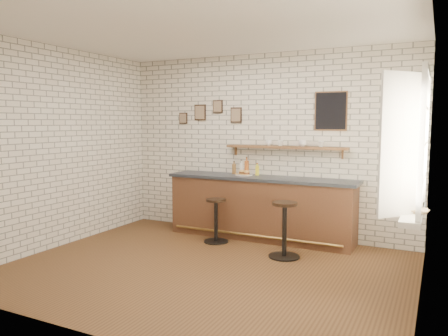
{
  "coord_description": "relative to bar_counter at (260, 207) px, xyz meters",
  "views": [
    {
      "loc": [
        2.63,
        -4.78,
        1.88
      ],
      "look_at": [
        -0.19,
        0.9,
        1.21
      ],
      "focal_mm": 35.0,
      "sensor_mm": 36.0,
      "label": 1
    }
  ],
  "objects": [
    {
      "name": "ground",
      "position": [
        -0.06,
        -1.7,
        -0.51
      ],
      "size": [
        5.0,
        5.0,
        0.0
      ],
      "primitive_type": "plane",
      "color": "brown",
      "rests_on": "ground"
    },
    {
      "name": "bar_counter",
      "position": [
        0.0,
        0.0,
        0.0
      ],
      "size": [
        3.1,
        0.65,
        1.01
      ],
      "color": "brown",
      "rests_on": "ground"
    },
    {
      "name": "sandwich_plate",
      "position": [
        -0.31,
        0.04,
        0.51
      ],
      "size": [
        0.28,
        0.28,
        0.01
      ],
      "primitive_type": "cylinder",
      "color": "white",
      "rests_on": "bar_counter"
    },
    {
      "name": "ciabatta_sandwich",
      "position": [
        -0.3,
        0.04,
        0.55
      ],
      "size": [
        0.24,
        0.17,
        0.07
      ],
      "color": "#DEAD5B",
      "rests_on": "sandwich_plate"
    },
    {
      "name": "potato_chips",
      "position": [
        -0.33,
        0.04,
        0.52
      ],
      "size": [
        0.26,
        0.19,
        0.0
      ],
      "color": "gold",
      "rests_on": "sandwich_plate"
    },
    {
      "name": "bitters_bottle_brown",
      "position": [
        -0.54,
        0.14,
        0.59
      ],
      "size": [
        0.07,
        0.07,
        0.22
      ],
      "color": "brown",
      "rests_on": "bar_counter"
    },
    {
      "name": "bitters_bottle_white",
      "position": [
        -0.4,
        0.14,
        0.6
      ],
      "size": [
        0.06,
        0.06,
        0.24
      ],
      "color": "white",
      "rests_on": "bar_counter"
    },
    {
      "name": "bitters_bottle_amber",
      "position": [
        -0.31,
        0.14,
        0.62
      ],
      "size": [
        0.07,
        0.07,
        0.3
      ],
      "color": "#A24D1A",
      "rests_on": "bar_counter"
    },
    {
      "name": "condiment_bottle_yellow",
      "position": [
        -0.12,
        0.14,
        0.59
      ],
      "size": [
        0.06,
        0.06,
        0.2
      ],
      "color": "yellow",
      "rests_on": "bar_counter"
    },
    {
      "name": "bar_stool_left",
      "position": [
        -0.53,
        -0.53,
        -0.14
      ],
      "size": [
        0.38,
        0.38,
        0.69
      ],
      "color": "black",
      "rests_on": "ground"
    },
    {
      "name": "bar_stool_right",
      "position": [
        0.68,
        -0.79,
        -0.09
      ],
      "size": [
        0.43,
        0.43,
        0.78
      ],
      "color": "black",
      "rests_on": "ground"
    },
    {
      "name": "wall_shelf",
      "position": [
        0.34,
        0.2,
        0.97
      ],
      "size": [
        2.0,
        0.18,
        0.18
      ],
      "color": "brown",
      "rests_on": "ground"
    },
    {
      "name": "shelf_cup_a",
      "position": [
        0.06,
        0.2,
        1.04
      ],
      "size": [
        0.14,
        0.14,
        0.09
      ],
      "primitive_type": "imported",
      "rotation": [
        0.0,
        0.0,
        0.2
      ],
      "color": "white",
      "rests_on": "wall_shelf"
    },
    {
      "name": "shelf_cup_b",
      "position": [
        0.26,
        0.2,
        1.04
      ],
      "size": [
        0.13,
        0.13,
        0.09
      ],
      "primitive_type": "imported",
      "rotation": [
        0.0,
        0.0,
        0.92
      ],
      "color": "white",
      "rests_on": "wall_shelf"
    },
    {
      "name": "shelf_cup_c",
      "position": [
        0.62,
        0.2,
        1.04
      ],
      "size": [
        0.16,
        0.16,
        0.1
      ],
      "primitive_type": "imported",
      "rotation": [
        0.0,
        0.0,
        1.32
      ],
      "color": "white",
      "rests_on": "wall_shelf"
    },
    {
      "name": "shelf_cup_d",
      "position": [
        0.91,
        0.2,
        1.04
      ],
      "size": [
        0.13,
        0.13,
        0.09
      ],
      "primitive_type": "imported",
      "rotation": [
        0.0,
        0.0,
        0.46
      ],
      "color": "white",
      "rests_on": "wall_shelf"
    },
    {
      "name": "back_wall_decor",
      "position": [
        0.16,
        0.28,
        1.54
      ],
      "size": [
        2.96,
        0.02,
        0.56
      ],
      "color": "black",
      "rests_on": "ground"
    },
    {
      "name": "window_sill",
      "position": [
        2.34,
        -1.4,
        0.39
      ],
      "size": [
        0.2,
        1.35,
        0.06
      ],
      "color": "white",
      "rests_on": "ground"
    },
    {
      "name": "casement_window",
      "position": [
        2.29,
        -1.4,
        1.14
      ],
      "size": [
        0.4,
        1.3,
        1.56
      ],
      "color": "white",
      "rests_on": "ground"
    },
    {
      "name": "book_lower",
      "position": [
        2.32,
        -1.5,
        0.43
      ],
      "size": [
        0.2,
        0.25,
        0.02
      ],
      "primitive_type": "imported",
      "rotation": [
        0.0,
        0.0,
        -0.14
      ],
      "color": "tan",
      "rests_on": "window_sill"
    },
    {
      "name": "book_upper",
      "position": [
        2.32,
        -1.53,
        0.45
      ],
      "size": [
        0.17,
        0.23,
        0.02
      ],
      "primitive_type": "imported",
      "rotation": [
        0.0,
        0.0,
        0.03
      ],
      "color": "tan",
      "rests_on": "book_lower"
    }
  ]
}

